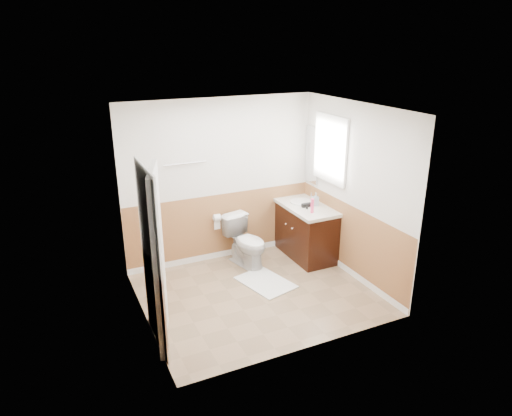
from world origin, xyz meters
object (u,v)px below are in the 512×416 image
vanity_cabinet (305,232)px  soap_dispenser (315,199)px  lotion_bottle (312,206)px  bath_mat (266,282)px  toilet (247,242)px

vanity_cabinet → soap_dispenser: size_ratio=5.34×
vanity_cabinet → lotion_bottle: bearing=-107.2°
soap_dispenser → lotion_bottle: bearing=-130.2°
soap_dispenser → bath_mat: bearing=-155.7°
bath_mat → soap_dispenser: soap_dispenser is taller
toilet → lotion_bottle: bearing=-39.9°
bath_mat → vanity_cabinet: (0.98, 0.56, 0.39)m
bath_mat → vanity_cabinet: bearing=29.7°
toilet → lotion_bottle: (0.88, -0.42, 0.58)m
bath_mat → soap_dispenser: size_ratio=3.88×
soap_dispenser → vanity_cabinet: bearing=152.8°
lotion_bottle → soap_dispenser: 0.34m
lotion_bottle → bath_mat: bearing=-165.0°
toilet → lotion_bottle: lotion_bottle is taller
toilet → vanity_cabinet: 0.98m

